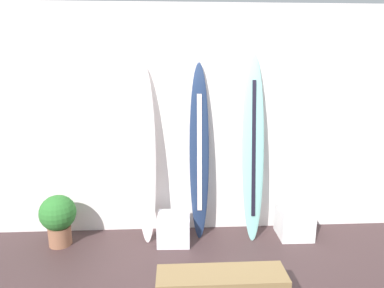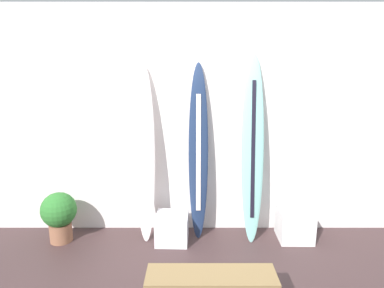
{
  "view_description": "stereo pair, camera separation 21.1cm",
  "coord_description": "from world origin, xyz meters",
  "px_view_note": "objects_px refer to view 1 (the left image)",
  "views": [
    {
      "loc": [
        -0.37,
        -2.78,
        2.09
      ],
      "look_at": [
        -0.17,
        0.95,
        1.2
      ],
      "focal_mm": 30.75,
      "sensor_mm": 36.0,
      "label": 1
    },
    {
      "loc": [
        -0.16,
        -2.79,
        2.09
      ],
      "look_at": [
        -0.17,
        0.95,
        1.2
      ],
      "focal_mm": 30.75,
      "sensor_mm": 36.0,
      "label": 2
    }
  ],
  "objects_px": {
    "surfboard_ivory": "(146,157)",
    "display_block_center": "(174,229)",
    "surfboard_seafoam": "(253,149)",
    "potted_plant": "(58,217)",
    "surfboard_navy": "(199,154)",
    "display_block_left": "(294,221)",
    "bench": "(222,279)"
  },
  "relations": [
    {
      "from": "surfboard_ivory",
      "to": "bench",
      "type": "relative_size",
      "value": 1.97
    },
    {
      "from": "display_block_left",
      "to": "bench",
      "type": "xyz_separation_m",
      "value": [
        -1.11,
        -1.34,
        0.18
      ]
    },
    {
      "from": "surfboard_ivory",
      "to": "display_block_center",
      "type": "xyz_separation_m",
      "value": [
        0.32,
        -0.13,
        -0.87
      ]
    },
    {
      "from": "surfboard_seafoam",
      "to": "potted_plant",
      "type": "bearing_deg",
      "value": -177.04
    },
    {
      "from": "potted_plant",
      "to": "bench",
      "type": "distance_m",
      "value": 2.18
    },
    {
      "from": "surfboard_navy",
      "to": "display_block_center",
      "type": "distance_m",
      "value": 0.96
    },
    {
      "from": "surfboard_ivory",
      "to": "display_block_left",
      "type": "height_order",
      "value": "surfboard_ivory"
    },
    {
      "from": "surfboard_navy",
      "to": "bench",
      "type": "bearing_deg",
      "value": -86.78
    },
    {
      "from": "display_block_center",
      "to": "potted_plant",
      "type": "relative_size",
      "value": 0.64
    },
    {
      "from": "surfboard_navy",
      "to": "display_block_left",
      "type": "relative_size",
      "value": 5.28
    },
    {
      "from": "surfboard_ivory",
      "to": "surfboard_seafoam",
      "type": "relative_size",
      "value": 0.94
    },
    {
      "from": "display_block_left",
      "to": "display_block_center",
      "type": "relative_size",
      "value": 1.02
    },
    {
      "from": "surfboard_seafoam",
      "to": "potted_plant",
      "type": "height_order",
      "value": "surfboard_seafoam"
    },
    {
      "from": "surfboard_seafoam",
      "to": "display_block_left",
      "type": "xyz_separation_m",
      "value": [
        0.55,
        -0.06,
        -0.93
      ]
    },
    {
      "from": "potted_plant",
      "to": "bench",
      "type": "height_order",
      "value": "potted_plant"
    },
    {
      "from": "surfboard_ivory",
      "to": "surfboard_navy",
      "type": "xyz_separation_m",
      "value": [
        0.64,
        0.04,
        0.01
      ]
    },
    {
      "from": "potted_plant",
      "to": "surfboard_ivory",
      "type": "bearing_deg",
      "value": 6.72
    },
    {
      "from": "surfboard_seafoam",
      "to": "display_block_left",
      "type": "bearing_deg",
      "value": -6.69
    },
    {
      "from": "bench",
      "to": "display_block_center",
      "type": "bearing_deg",
      "value": 107.46
    },
    {
      "from": "surfboard_ivory",
      "to": "display_block_center",
      "type": "relative_size",
      "value": 5.32
    },
    {
      "from": "surfboard_navy",
      "to": "display_block_left",
      "type": "xyz_separation_m",
      "value": [
        1.19,
        -0.11,
        -0.86
      ]
    },
    {
      "from": "surfboard_ivory",
      "to": "display_block_center",
      "type": "distance_m",
      "value": 0.94
    },
    {
      "from": "surfboard_seafoam",
      "to": "display_block_center",
      "type": "distance_m",
      "value": 1.36
    },
    {
      "from": "surfboard_navy",
      "to": "potted_plant",
      "type": "bearing_deg",
      "value": -174.32
    },
    {
      "from": "display_block_left",
      "to": "potted_plant",
      "type": "distance_m",
      "value": 2.88
    },
    {
      "from": "surfboard_navy",
      "to": "bench",
      "type": "relative_size",
      "value": 1.99
    },
    {
      "from": "surfboard_seafoam",
      "to": "display_block_center",
      "type": "xyz_separation_m",
      "value": [
        -0.96,
        -0.13,
        -0.95
      ]
    },
    {
      "from": "display_block_center",
      "to": "potted_plant",
      "type": "height_order",
      "value": "potted_plant"
    },
    {
      "from": "surfboard_navy",
      "to": "display_block_left",
      "type": "distance_m",
      "value": 1.47
    },
    {
      "from": "display_block_center",
      "to": "bench",
      "type": "height_order",
      "value": "bench"
    },
    {
      "from": "potted_plant",
      "to": "display_block_left",
      "type": "bearing_deg",
      "value": 1.12
    },
    {
      "from": "surfboard_seafoam",
      "to": "potted_plant",
      "type": "distance_m",
      "value": 2.45
    }
  ]
}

